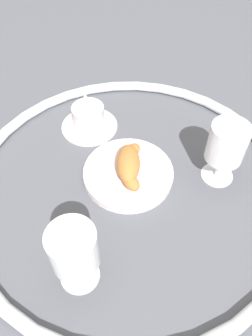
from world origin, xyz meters
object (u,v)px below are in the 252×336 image
(pastry_plate, at_px, (126,173))
(croissant_large, at_px, (128,164))
(juice_glass_right, at_px, (226,144))
(coffee_cup_near, at_px, (89,118))
(juice_glass_left, at_px, (74,252))

(pastry_plate, xyz_separation_m, croissant_large, (0.00, 0.00, 0.03))
(pastry_plate, height_order, croissant_large, croissant_large)
(croissant_large, relative_size, juice_glass_right, 0.97)
(coffee_cup_near, relative_size, juice_glass_left, 0.97)
(coffee_cup_near, distance_m, juice_glass_right, 0.33)
(croissant_large, bearing_deg, pastry_plate, -97.31)
(coffee_cup_near, xyz_separation_m, juice_glass_right, (0.18, 0.26, 0.07))
(coffee_cup_near, xyz_separation_m, juice_glass_left, (0.37, -0.04, 0.07))
(coffee_cup_near, distance_m, juice_glass_left, 0.38)
(croissant_large, height_order, coffee_cup_near, croissant_large)
(croissant_large, distance_m, juice_glass_right, 0.20)
(juice_glass_left, xyz_separation_m, juice_glass_right, (-0.19, 0.30, 0.00))
(pastry_plate, relative_size, juice_glass_left, 1.37)
(coffee_cup_near, height_order, juice_glass_right, juice_glass_right)
(coffee_cup_near, bearing_deg, pastry_plate, 22.28)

